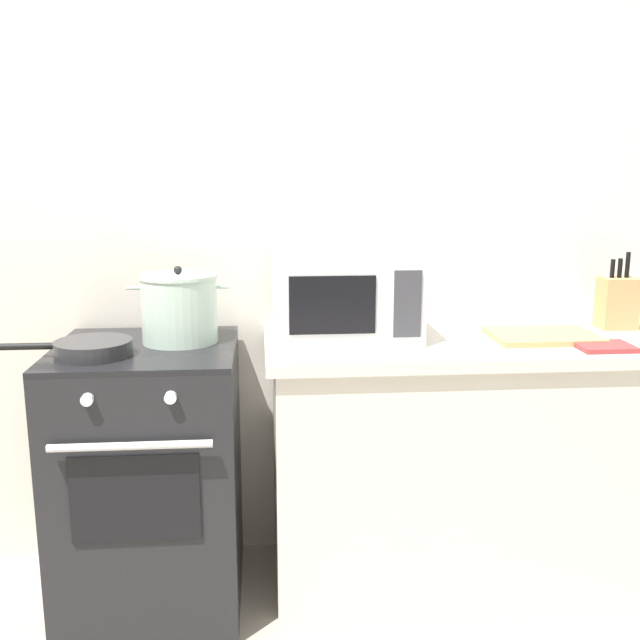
{
  "coord_description": "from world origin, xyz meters",
  "views": [
    {
      "loc": [
        0.04,
        -1.75,
        1.49
      ],
      "look_at": [
        0.24,
        0.6,
        1.0
      ],
      "focal_mm": 40.11,
      "sensor_mm": 36.0,
      "label": 1
    }
  ],
  "objects_px": {
    "stove": "(151,475)",
    "microwave": "(344,295)",
    "oven_mitt": "(604,347)",
    "cutting_board": "(542,336)",
    "stock_pot": "(179,308)",
    "frying_pan": "(91,348)",
    "knife_block": "(617,302)"
  },
  "relations": [
    {
      "from": "microwave",
      "to": "oven_mitt",
      "type": "relative_size",
      "value": 2.78
    },
    {
      "from": "stock_pot",
      "to": "microwave",
      "type": "distance_m",
      "value": 0.57
    },
    {
      "from": "frying_pan",
      "to": "microwave",
      "type": "distance_m",
      "value": 0.86
    },
    {
      "from": "oven_mitt",
      "to": "microwave",
      "type": "bearing_deg",
      "value": 164.03
    },
    {
      "from": "microwave",
      "to": "knife_block",
      "type": "height_order",
      "value": "microwave"
    },
    {
      "from": "stove",
      "to": "stock_pot",
      "type": "relative_size",
      "value": 2.66
    },
    {
      "from": "stock_pot",
      "to": "microwave",
      "type": "relative_size",
      "value": 0.69
    },
    {
      "from": "cutting_board",
      "to": "oven_mitt",
      "type": "xyz_separation_m",
      "value": [
        0.15,
        -0.16,
        -0.0
      ]
    },
    {
      "from": "oven_mitt",
      "to": "cutting_board",
      "type": "bearing_deg",
      "value": 132.22
    },
    {
      "from": "frying_pan",
      "to": "oven_mitt",
      "type": "relative_size",
      "value": 2.46
    },
    {
      "from": "frying_pan",
      "to": "oven_mitt",
      "type": "bearing_deg",
      "value": -1.65
    },
    {
      "from": "microwave",
      "to": "stove",
      "type": "bearing_deg",
      "value": -173.35
    },
    {
      "from": "microwave",
      "to": "knife_block",
      "type": "xyz_separation_m",
      "value": [
        1.02,
        0.06,
        -0.05
      ]
    },
    {
      "from": "stove",
      "to": "knife_block",
      "type": "xyz_separation_m",
      "value": [
        1.7,
        0.14,
        0.56
      ]
    },
    {
      "from": "stove",
      "to": "stock_pot",
      "type": "height_order",
      "value": "stock_pot"
    },
    {
      "from": "frying_pan",
      "to": "stock_pot",
      "type": "bearing_deg",
      "value": 33.57
    },
    {
      "from": "stove",
      "to": "oven_mitt",
      "type": "bearing_deg",
      "value": -6.0
    },
    {
      "from": "knife_block",
      "to": "stock_pot",
      "type": "bearing_deg",
      "value": -177.12
    },
    {
      "from": "stock_pot",
      "to": "cutting_board",
      "type": "relative_size",
      "value": 0.96
    },
    {
      "from": "stove",
      "to": "frying_pan",
      "type": "xyz_separation_m",
      "value": [
        -0.15,
        -0.11,
        0.48
      ]
    },
    {
      "from": "cutting_board",
      "to": "oven_mitt",
      "type": "distance_m",
      "value": 0.22
    },
    {
      "from": "cutting_board",
      "to": "stock_pot",
      "type": "bearing_deg",
      "value": 177.25
    },
    {
      "from": "stove",
      "to": "stock_pot",
      "type": "xyz_separation_m",
      "value": [
        0.11,
        0.06,
        0.58
      ]
    },
    {
      "from": "frying_pan",
      "to": "knife_block",
      "type": "bearing_deg",
      "value": 7.79
    },
    {
      "from": "stove",
      "to": "oven_mitt",
      "type": "height_order",
      "value": "oven_mitt"
    },
    {
      "from": "stove",
      "to": "microwave",
      "type": "relative_size",
      "value": 1.84
    },
    {
      "from": "stove",
      "to": "microwave",
      "type": "xyz_separation_m",
      "value": [
        0.68,
        0.08,
        0.61
      ]
    },
    {
      "from": "cutting_board",
      "to": "oven_mitt",
      "type": "relative_size",
      "value": 2.0
    },
    {
      "from": "stove",
      "to": "cutting_board",
      "type": "bearing_deg",
      "value": 0.05
    },
    {
      "from": "knife_block",
      "to": "microwave",
      "type": "bearing_deg",
      "value": -176.52
    },
    {
      "from": "frying_pan",
      "to": "microwave",
      "type": "xyz_separation_m",
      "value": [
        0.83,
        0.19,
        0.12
      ]
    },
    {
      "from": "cutting_board",
      "to": "oven_mitt",
      "type": "bearing_deg",
      "value": -47.78
    }
  ]
}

